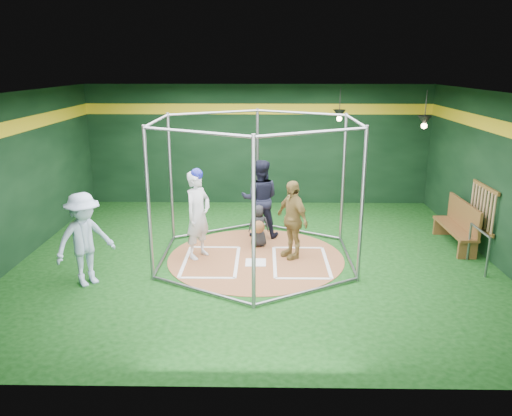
{
  "coord_description": "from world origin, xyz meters",
  "views": [
    {
      "loc": [
        0.17,
        -10.08,
        4.05
      ],
      "look_at": [
        0.0,
        0.1,
        1.1
      ],
      "focal_mm": 35.0,
      "sensor_mm": 36.0,
      "label": 1
    }
  ],
  "objects_px": {
    "visitor_leopard": "(292,219)",
    "umpire": "(260,199)",
    "dugout_bench": "(459,224)",
    "batter_figure": "(198,214)"
  },
  "relations": [
    {
      "from": "visitor_leopard",
      "to": "umpire",
      "type": "xyz_separation_m",
      "value": [
        -0.7,
        1.34,
        0.09
      ]
    },
    {
      "from": "batter_figure",
      "to": "umpire",
      "type": "relative_size",
      "value": 1.04
    },
    {
      "from": "visitor_leopard",
      "to": "dugout_bench",
      "type": "distance_m",
      "value": 3.95
    },
    {
      "from": "batter_figure",
      "to": "dugout_bench",
      "type": "relative_size",
      "value": 1.08
    },
    {
      "from": "visitor_leopard",
      "to": "umpire",
      "type": "relative_size",
      "value": 0.9
    },
    {
      "from": "dugout_bench",
      "to": "batter_figure",
      "type": "bearing_deg",
      "value": -172.27
    },
    {
      "from": "visitor_leopard",
      "to": "dugout_bench",
      "type": "bearing_deg",
      "value": 68.33
    },
    {
      "from": "dugout_bench",
      "to": "visitor_leopard",
      "type": "bearing_deg",
      "value": -168.83
    },
    {
      "from": "visitor_leopard",
      "to": "dugout_bench",
      "type": "xyz_separation_m",
      "value": [
        3.86,
        0.76,
        -0.32
      ]
    },
    {
      "from": "visitor_leopard",
      "to": "umpire",
      "type": "distance_m",
      "value": 1.51
    }
  ]
}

